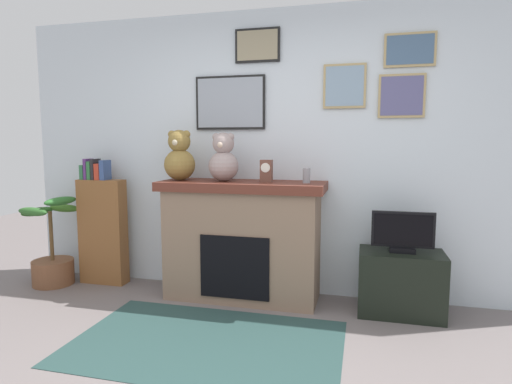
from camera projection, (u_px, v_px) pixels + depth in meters
back_wall at (283, 153)px, 3.97m from camera, size 5.20×0.15×2.60m
fireplace at (243, 239)px, 3.84m from camera, size 1.47×0.56×1.06m
bookshelf at (103, 228)px, 4.24m from camera, size 0.47×0.16×1.25m
potted_plant at (52, 257)px, 4.23m from camera, size 0.50×0.52×0.89m
tv_stand at (401, 283)px, 3.49m from camera, size 0.67×0.40×0.52m
television at (403, 233)px, 3.44m from camera, size 0.49×0.14×0.33m
area_rug at (206, 342)px, 3.01m from camera, size 1.89×1.18×0.01m
candle_jar at (307, 176)px, 3.61m from camera, size 0.06×0.06×0.13m
mantel_clock at (266, 171)px, 3.69m from camera, size 0.10×0.08×0.19m
teddy_bear_brown at (180, 158)px, 3.88m from camera, size 0.28×0.28×0.46m
teddy_bear_tan at (223, 159)px, 3.78m from camera, size 0.27×0.27×0.43m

